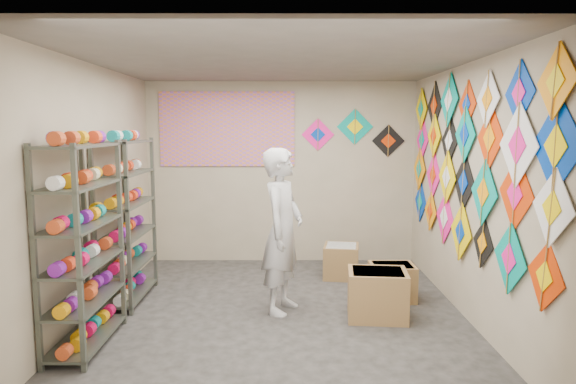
{
  "coord_description": "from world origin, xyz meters",
  "views": [
    {
      "loc": [
        0.09,
        -5.43,
        2.02
      ],
      "look_at": [
        0.1,
        0.3,
        1.3
      ],
      "focal_mm": 32.0,
      "sensor_mm": 36.0,
      "label": 1
    }
  ],
  "objects_px": {
    "shopkeeper": "(283,231)",
    "carton_a": "(377,294)",
    "carton_c": "(341,261)",
    "shelf_rack_back": "(127,220)",
    "shelf_rack_front": "(82,246)",
    "carton_b": "(392,282)"
  },
  "relations": [
    {
      "from": "shopkeeper",
      "to": "carton_a",
      "type": "distance_m",
      "value": 1.22
    },
    {
      "from": "carton_a",
      "to": "carton_c",
      "type": "bearing_deg",
      "value": 104.07
    },
    {
      "from": "carton_c",
      "to": "shelf_rack_back",
      "type": "bearing_deg",
      "value": -152.21
    },
    {
      "from": "carton_c",
      "to": "shopkeeper",
      "type": "bearing_deg",
      "value": -112.59
    },
    {
      "from": "shelf_rack_front",
      "to": "carton_a",
      "type": "relative_size",
      "value": 3.08
    },
    {
      "from": "shelf_rack_back",
      "to": "carton_b",
      "type": "xyz_separation_m",
      "value": [
        3.11,
        -0.01,
        -0.74
      ]
    },
    {
      "from": "shopkeeper",
      "to": "carton_c",
      "type": "relative_size",
      "value": 3.57
    },
    {
      "from": "carton_b",
      "to": "carton_c",
      "type": "xyz_separation_m",
      "value": [
        -0.5,
        0.92,
        0.01
      ]
    },
    {
      "from": "carton_a",
      "to": "shopkeeper",
      "type": "bearing_deg",
      "value": 173.63
    },
    {
      "from": "shelf_rack_back",
      "to": "carton_a",
      "type": "distance_m",
      "value": 2.98
    },
    {
      "from": "shopkeeper",
      "to": "shelf_rack_back",
      "type": "bearing_deg",
      "value": 97.04
    },
    {
      "from": "shelf_rack_front",
      "to": "shelf_rack_back",
      "type": "height_order",
      "value": "same"
    },
    {
      "from": "shopkeeper",
      "to": "carton_b",
      "type": "relative_size",
      "value": 3.5
    },
    {
      "from": "carton_a",
      "to": "carton_c",
      "type": "height_order",
      "value": "carton_a"
    },
    {
      "from": "carton_a",
      "to": "carton_b",
      "type": "height_order",
      "value": "carton_a"
    },
    {
      "from": "shelf_rack_back",
      "to": "carton_b",
      "type": "height_order",
      "value": "shelf_rack_back"
    },
    {
      "from": "carton_c",
      "to": "carton_a",
      "type": "bearing_deg",
      "value": -73.03
    },
    {
      "from": "carton_c",
      "to": "carton_b",
      "type": "bearing_deg",
      "value": -52.8
    },
    {
      "from": "shelf_rack_front",
      "to": "carton_c",
      "type": "bearing_deg",
      "value": 40.29
    },
    {
      "from": "carton_b",
      "to": "shelf_rack_back",
      "type": "bearing_deg",
      "value": 179.75
    },
    {
      "from": "shelf_rack_back",
      "to": "shopkeeper",
      "type": "relative_size",
      "value": 1.05
    },
    {
      "from": "shelf_rack_front",
      "to": "carton_a",
      "type": "distance_m",
      "value": 3.0
    }
  ]
}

